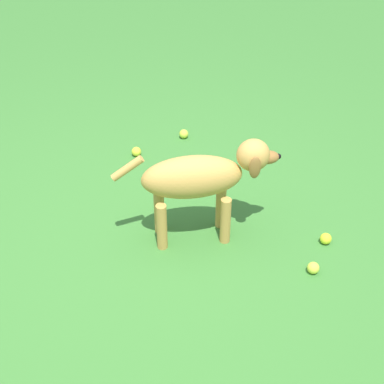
{
  "coord_description": "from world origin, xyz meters",
  "views": [
    {
      "loc": [
        -2.14,
        -0.81,
        2.18
      ],
      "look_at": [
        0.25,
        -0.15,
        0.32
      ],
      "focal_mm": 53.33,
      "sensor_mm": 36.0,
      "label": 1
    }
  ],
  "objects_px": {
    "tennis_ball_0": "(184,134)",
    "tennis_ball_2": "(313,268)",
    "dog": "(202,178)",
    "tennis_ball_1": "(136,152)",
    "tennis_ball_3": "(326,239)"
  },
  "relations": [
    {
      "from": "tennis_ball_1",
      "to": "tennis_ball_3",
      "type": "xyz_separation_m",
      "value": [
        -0.57,
        -1.35,
        0.0
      ]
    },
    {
      "from": "dog",
      "to": "tennis_ball_2",
      "type": "xyz_separation_m",
      "value": [
        -0.13,
        -0.65,
        -0.37
      ]
    },
    {
      "from": "dog",
      "to": "tennis_ball_0",
      "type": "distance_m",
      "value": 1.14
    },
    {
      "from": "tennis_ball_0",
      "to": "tennis_ball_1",
      "type": "xyz_separation_m",
      "value": [
        -0.32,
        0.25,
        0.0
      ]
    },
    {
      "from": "tennis_ball_0",
      "to": "tennis_ball_1",
      "type": "bearing_deg",
      "value": 141.51
    },
    {
      "from": "tennis_ball_0",
      "to": "tennis_ball_2",
      "type": "bearing_deg",
      "value": -137.27
    },
    {
      "from": "dog",
      "to": "tennis_ball_2",
      "type": "height_order",
      "value": "dog"
    },
    {
      "from": "tennis_ball_0",
      "to": "tennis_ball_3",
      "type": "bearing_deg",
      "value": -128.85
    },
    {
      "from": "tennis_ball_1",
      "to": "tennis_ball_2",
      "type": "bearing_deg",
      "value": -122.25
    },
    {
      "from": "tennis_ball_2",
      "to": "tennis_ball_3",
      "type": "height_order",
      "value": "same"
    },
    {
      "from": "tennis_ball_3",
      "to": "tennis_ball_2",
      "type": "bearing_deg",
      "value": 170.28
    },
    {
      "from": "tennis_ball_0",
      "to": "tennis_ball_2",
      "type": "distance_m",
      "value": 1.55
    },
    {
      "from": "tennis_ball_2",
      "to": "tennis_ball_3",
      "type": "xyz_separation_m",
      "value": [
        0.26,
        -0.04,
        0.0
      ]
    },
    {
      "from": "tennis_ball_0",
      "to": "tennis_ball_2",
      "type": "xyz_separation_m",
      "value": [
        -1.14,
        -1.05,
        0.0
      ]
    },
    {
      "from": "tennis_ball_0",
      "to": "tennis_ball_2",
      "type": "height_order",
      "value": "same"
    }
  ]
}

